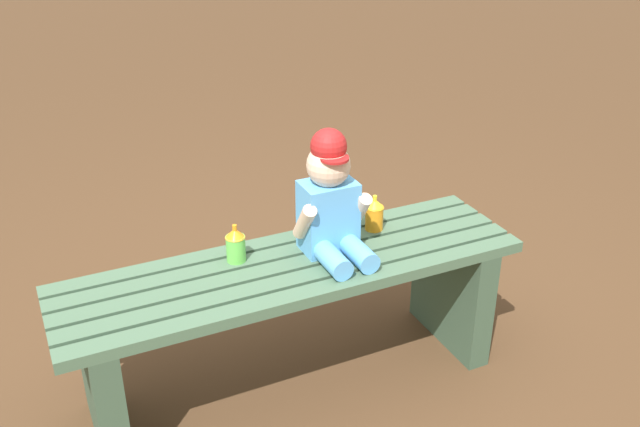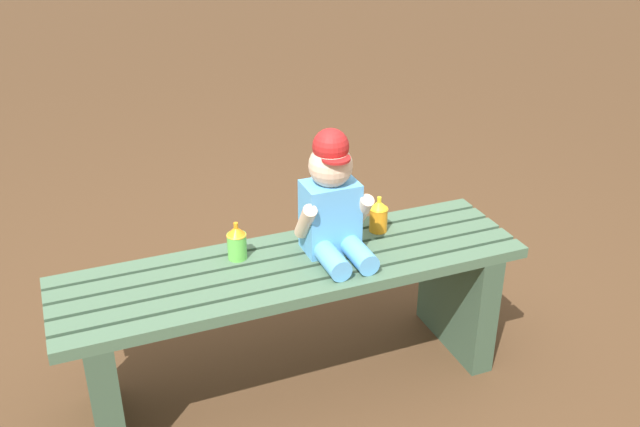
{
  "view_description": "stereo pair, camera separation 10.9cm",
  "coord_description": "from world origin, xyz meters",
  "px_view_note": "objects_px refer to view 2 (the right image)",
  "views": [
    {
      "loc": [
        -0.73,
        -1.76,
        1.62
      ],
      "look_at": [
        0.07,
        -0.05,
        0.65
      ],
      "focal_mm": 40.4,
      "sensor_mm": 36.0,
      "label": 1
    },
    {
      "loc": [
        -0.63,
        -1.81,
        1.62
      ],
      "look_at": [
        0.07,
        -0.05,
        0.65
      ],
      "focal_mm": 40.4,
      "sensor_mm": 36.0,
      "label": 2
    }
  ],
  "objects_px": {
    "sippy_cup_left": "(237,242)",
    "sippy_cup_right": "(379,215)",
    "child_figure": "(333,201)",
    "park_bench": "(294,306)"
  },
  "relations": [
    {
      "from": "sippy_cup_left",
      "to": "sippy_cup_right",
      "type": "bearing_deg",
      "value": 0.0
    },
    {
      "from": "child_figure",
      "to": "sippy_cup_left",
      "type": "relative_size",
      "value": 3.26
    },
    {
      "from": "sippy_cup_left",
      "to": "sippy_cup_right",
      "type": "height_order",
      "value": "same"
    },
    {
      "from": "park_bench",
      "to": "child_figure",
      "type": "relative_size",
      "value": 3.62
    },
    {
      "from": "sippy_cup_left",
      "to": "sippy_cup_right",
      "type": "xyz_separation_m",
      "value": [
        0.49,
        0.0,
        0.0
      ]
    },
    {
      "from": "child_figure",
      "to": "sippy_cup_right",
      "type": "xyz_separation_m",
      "value": [
        0.2,
        0.07,
        -0.12
      ]
    },
    {
      "from": "child_figure",
      "to": "sippy_cup_left",
      "type": "height_order",
      "value": "child_figure"
    },
    {
      "from": "sippy_cup_right",
      "to": "child_figure",
      "type": "bearing_deg",
      "value": -160.56
    },
    {
      "from": "child_figure",
      "to": "sippy_cup_left",
      "type": "xyz_separation_m",
      "value": [
        -0.29,
        0.07,
        -0.12
      ]
    },
    {
      "from": "child_figure",
      "to": "sippy_cup_right",
      "type": "height_order",
      "value": "child_figure"
    }
  ]
}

